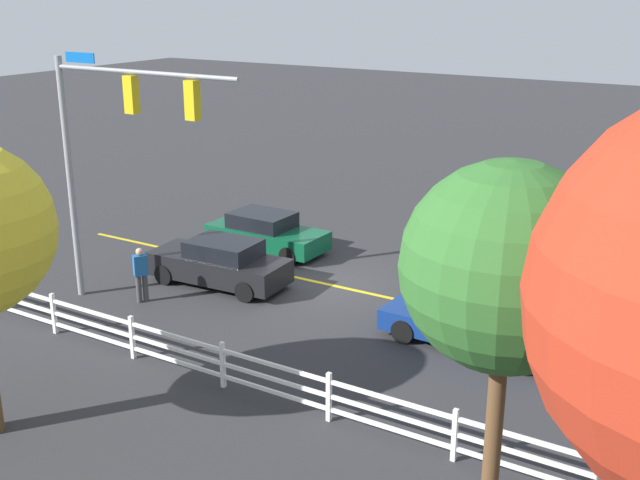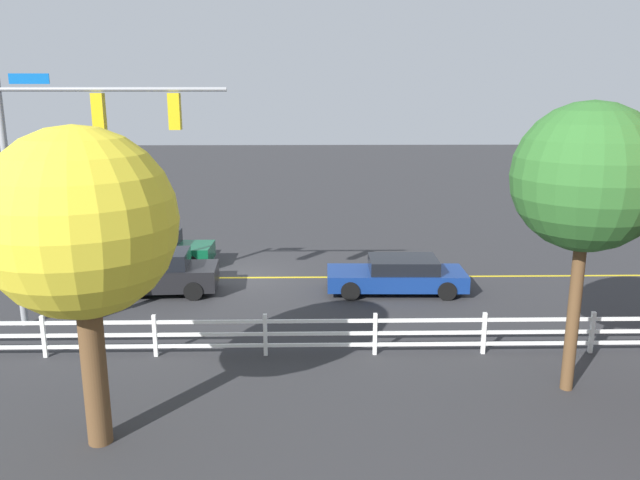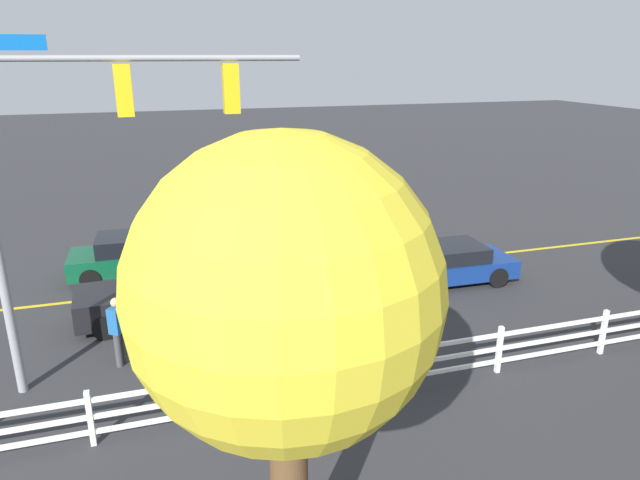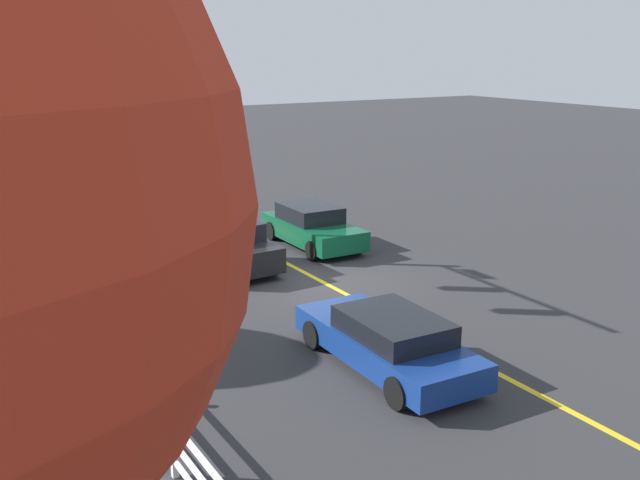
# 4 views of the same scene
# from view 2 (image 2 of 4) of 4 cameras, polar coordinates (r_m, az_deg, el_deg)

# --- Properties ---
(ground_plane) EXTENTS (120.00, 120.00, 0.00)m
(ground_plane) POSITION_cam_2_polar(r_m,az_deg,el_deg) (23.27, -7.75, -3.50)
(ground_plane) COLOR #2D2D30
(lane_center_stripe) EXTENTS (28.00, 0.16, 0.01)m
(lane_center_stripe) POSITION_cam_2_polar(r_m,az_deg,el_deg) (23.15, 2.15, -3.46)
(lane_center_stripe) COLOR gold
(lane_center_stripe) RESTS_ON ground_plane
(signal_assembly) EXTENTS (6.37, 0.38, 7.28)m
(signal_assembly) POSITION_cam_2_polar(r_m,az_deg,el_deg) (18.77, -22.21, 7.37)
(signal_assembly) COLOR gray
(signal_assembly) RESTS_ON ground_plane
(car_0) EXTENTS (4.79, 2.00, 1.23)m
(car_0) POSITION_cam_2_polar(r_m,az_deg,el_deg) (21.44, 7.23, -3.25)
(car_0) COLOR navy
(car_0) RESTS_ON ground_plane
(car_1) EXTENTS (4.58, 2.03, 1.49)m
(car_1) POSITION_cam_2_polar(r_m,az_deg,el_deg) (21.86, -15.33, -3.02)
(car_1) COLOR black
(car_1) RESTS_ON ground_plane
(car_2) EXTENTS (4.35, 1.94, 1.39)m
(car_2) POSITION_cam_2_polar(r_m,az_deg,el_deg) (25.32, -14.97, -0.85)
(car_2) COLOR #0C4C2D
(car_2) RESTS_ON ground_plane
(pedestrian) EXTENTS (0.44, 0.48, 1.69)m
(pedestrian) POSITION_cam_2_polar(r_m,az_deg,el_deg) (19.98, -20.03, -4.30)
(pedestrian) COLOR #3F3F42
(pedestrian) RESTS_ON ground_plane
(white_rail_fence) EXTENTS (26.10, 0.10, 1.15)m
(white_rail_fence) POSITION_cam_2_polar(r_m,az_deg,el_deg) (16.30, 0.02, -8.69)
(white_rail_fence) COLOR white
(white_rail_fence) RESTS_ON ground_plane
(tree_0) EXTENTS (3.55, 3.55, 6.23)m
(tree_0) POSITION_cam_2_polar(r_m,az_deg,el_deg) (12.01, -21.35, 1.29)
(tree_0) COLOR brown
(tree_0) RESTS_ON ground_plane
(tree_2) EXTENTS (3.26, 3.26, 6.63)m
(tree_2) POSITION_cam_2_polar(r_m,az_deg,el_deg) (14.51, 23.62, 5.30)
(tree_2) COLOR brown
(tree_2) RESTS_ON ground_plane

